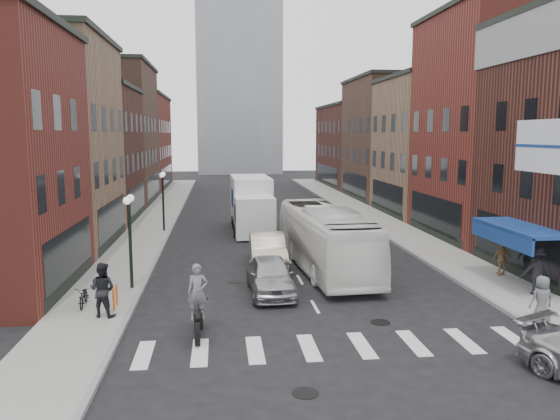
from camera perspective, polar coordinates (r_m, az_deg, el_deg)
The scene contains 30 objects.
ground at distance 20.62m, azimuth 4.17°, elevation -10.92°, with size 160.00×160.00×0.00m, color black.
sidewalk_left at distance 41.97m, azimuth -12.99°, elevation -1.27°, with size 3.00×74.00×0.15m, color gray.
sidewalk_right at distance 43.42m, azimuth 9.89°, elevation -0.88°, with size 3.00×74.00×0.15m, color gray.
curb_left at distance 41.84m, azimuth -10.95°, elevation -1.35°, with size 0.20×74.00×0.16m, color gray.
curb_right at distance 43.04m, azimuth 7.97°, elevation -1.02°, with size 0.20×74.00×0.16m, color gray.
crosswalk_stripes at distance 17.86m, azimuth 5.99°, elevation -13.99°, with size 12.00×2.20×0.01m, color silver.
bldg_left_mid_a at distance 35.06m, azimuth -25.48°, elevation 6.36°, with size 10.30×10.20×12.30m.
bldg_left_mid_b at distance 44.66m, azimuth -21.24°, elevation 5.49°, with size 10.30×10.20×10.30m.
bldg_left_far_a at distance 55.34m, azimuth -18.42°, elevation 7.55°, with size 10.30×12.20×13.30m.
bldg_left_far_b at distance 69.11m, azimuth -15.99°, elevation 6.82°, with size 10.30×16.20×11.30m.
bldg_right_mid_a at distance 38.05m, azimuth 23.15°, elevation 8.07°, with size 10.30×10.20×14.30m.
bldg_right_mid_b at distance 47.03m, azimuth 17.03°, elevation 6.39°, with size 10.30×10.20×11.30m.
bldg_right_far_a at distance 57.28m, azimuth 12.67°, elevation 7.26°, with size 10.30×12.20×12.30m.
bldg_right_far_b at distance 70.68m, azimuth 8.93°, elevation 6.64°, with size 10.30×16.20×10.30m.
awning_blue at distance 25.37m, azimuth 23.38°, elevation -1.85°, with size 1.80×5.00×0.78m.
billboard_sign at distance 23.16m, azimuth 25.58°, elevation 5.88°, with size 1.52×3.00×3.70m.
distant_tower at distance 98.95m, azimuth -4.43°, elevation 18.62°, with size 14.00×14.00×50.00m, color #9399A0.
streetlamp_near at distance 23.77m, azimuth -15.44°, elevation -1.41°, with size 0.32×1.22×4.11m.
streetlamp_far at distance 37.54m, azimuth -12.14°, elevation 2.05°, with size 0.32×1.22×4.11m.
bike_rack at distance 21.72m, azimuth -16.85°, elevation -8.73°, with size 0.08×0.68×0.80m.
box_truck at distance 37.67m, azimuth -2.98°, elevation 0.55°, with size 2.74×8.49×3.67m.
motorcycle_rider at distance 18.41m, azimuth -8.57°, elevation -9.56°, with size 0.69×2.41×2.46m.
transit_bus at distance 27.01m, azimuth 4.72°, elevation -2.97°, with size 2.61×11.14×3.10m, color white.
sedan_left_near at distance 23.03m, azimuth -1.00°, elevation -6.85°, with size 1.83×4.55×1.55m, color #ABABAF.
sedan_left_far at distance 27.71m, azimuth -1.31°, elevation -4.22°, with size 1.73×4.96×1.64m, color beige.
parked_bicycle at distance 22.28m, azimuth -19.81°, elevation -8.45°, with size 0.53×1.51×0.80m, color black.
ped_left_solo at distance 20.72m, azimuth -18.08°, elevation -7.90°, with size 0.96×0.55×1.98m, color black.
ped_right_a at distance 24.69m, azimuth 25.22°, elevation -5.74°, with size 1.28×0.63×1.98m, color black.
ped_right_b at distance 27.39m, azimuth 22.19°, elevation -4.73°, with size 0.91×0.45×1.55m, color #9A794E.
ped_right_c at distance 21.13m, azimuth 25.69°, elevation -8.43°, with size 0.82×0.53×1.68m, color #55585D.
Camera 1 is at (-3.64, -19.17, 6.66)m, focal length 35.00 mm.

